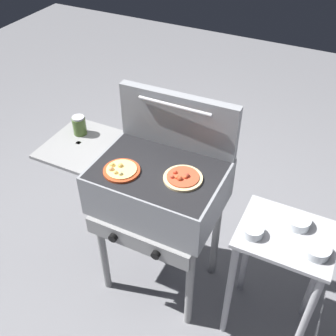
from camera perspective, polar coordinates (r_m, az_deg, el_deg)
The scene contains 10 objects.
ground_plane at distance 2.64m, azimuth -1.01°, elevation -15.24°, with size 8.00×8.00×0.00m, color gray.
grill at distance 2.07m, azimuth -1.65°, elevation -3.06°, with size 0.96×0.53×0.90m.
grill_lid_open at distance 2.03m, azimuth 1.42°, elevation 6.73°, with size 0.63×0.09×0.30m.
pizza_cheese at distance 1.96m, azimuth -6.69°, elevation -0.29°, with size 0.18×0.18×0.04m.
pizza_pepperoni at distance 1.90m, azimuth 2.10°, elevation -1.38°, with size 0.19×0.19×0.04m.
sauce_jar at distance 2.23m, azimuth -12.45°, elevation 5.92°, with size 0.07×0.07×0.11m.
prep_table at distance 2.10m, azimuth 15.48°, elevation -12.81°, with size 0.44×0.36×0.75m.
topping_bowl_near at distance 1.88m, azimuth 11.93°, elevation -8.76°, with size 0.10×0.10×0.04m.
topping_bowl_far at distance 1.98m, azimuth 17.96°, elevation -7.31°, with size 0.11×0.11×0.04m.
topping_bowl_middle at distance 1.89m, azimuth 20.34°, elevation -10.86°, with size 0.12×0.12×0.04m.
Camera 1 is at (0.71, -1.34, 2.16)m, focal length 43.02 mm.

